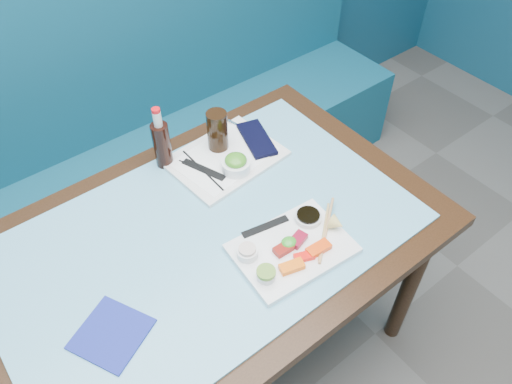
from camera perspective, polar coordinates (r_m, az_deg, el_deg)
booth_bench at (r=2.31m, az=-16.72°, el=2.25°), size 3.00×0.56×1.17m
dining_table at (r=1.56m, az=-5.46°, el=-6.96°), size 1.40×0.90×0.75m
glass_top at (r=1.50m, az=-5.69°, el=-4.98°), size 1.22×0.76×0.01m
sashimi_plate at (r=1.45m, az=4.15°, el=-6.47°), size 0.35×0.26×0.02m
salmon_left at (r=1.39m, az=4.11°, el=-8.50°), size 0.08×0.05×0.02m
salmon_mid at (r=1.41m, az=5.52°, el=-7.36°), size 0.06×0.05×0.01m
salmon_right at (r=1.43m, az=7.16°, el=-6.43°), size 0.07×0.04×0.02m
tuna_left at (r=1.42m, az=3.14°, el=-6.53°), size 0.06×0.04×0.02m
tuna_right at (r=1.45m, az=4.81°, el=-5.43°), size 0.06×0.05×0.02m
seaweed_garnish at (r=1.43m, az=3.78°, el=-5.81°), size 0.05×0.04×0.03m
ramekin_wasabi at (r=1.37m, az=1.15°, el=-9.51°), size 0.07×0.07×0.02m
wasabi_fill at (r=1.35m, az=1.16°, el=-9.13°), size 0.07×0.07×0.01m
ramekin_ginger at (r=1.41m, az=-1.00°, el=-6.97°), size 0.07×0.07×0.02m
ginger_fill at (r=1.39m, az=-1.01°, el=-6.54°), size 0.06×0.06×0.01m
soy_dish at (r=1.50m, az=5.97°, el=-2.90°), size 0.10×0.10×0.02m
soy_fill at (r=1.49m, az=6.00°, el=-2.62°), size 0.08×0.08×0.01m
lemon_wedge at (r=1.48m, az=9.24°, el=-3.61°), size 0.06×0.05×0.05m
chopstick_sleeve at (r=1.48m, az=1.07°, el=-3.96°), size 0.15×0.05×0.00m
wooden_chopstick_a at (r=1.48m, az=7.78°, el=-4.41°), size 0.17×0.14×0.01m
wooden_chopstick_b at (r=1.49m, az=8.07°, el=-4.21°), size 0.21×0.16×0.01m
serving_tray at (r=1.71m, az=-3.51°, el=3.89°), size 0.39×0.30×0.01m
paper_placemat at (r=1.70m, az=-3.52°, el=4.09°), size 0.35×0.27×0.00m
seaweed_bowl at (r=1.64m, az=-2.30°, el=3.01°), size 0.12×0.12×0.04m
seaweed_salad at (r=1.62m, az=-2.33°, el=3.66°), size 0.08×0.08×0.04m
cola_glass at (r=1.69m, az=-4.44°, el=7.00°), size 0.09×0.09×0.15m
navy_pouch at (r=1.76m, az=0.08°, el=6.09°), size 0.14×0.21×0.01m
fork at (r=1.82m, az=-2.13°, el=7.65°), size 0.03×0.09×0.01m
black_chopstick_a at (r=1.66m, az=-6.11°, el=2.51°), size 0.01×0.24×0.01m
black_chopstick_b at (r=1.66m, az=-5.88°, el=2.62°), size 0.09×0.18×0.01m
tray_sleeve at (r=1.66m, az=-5.99°, el=2.55°), size 0.08×0.16×0.00m
cola_bottle_body at (r=1.67m, az=-10.68°, el=5.28°), size 0.06×0.06×0.16m
cola_bottle_neck at (r=1.60m, az=-11.22°, el=8.21°), size 0.03×0.03×0.05m
cola_bottle_cap at (r=1.58m, az=-11.39°, el=9.13°), size 0.03×0.03×0.01m
blue_napkin at (r=1.36m, az=-16.19°, el=-15.30°), size 0.22×0.22×0.01m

